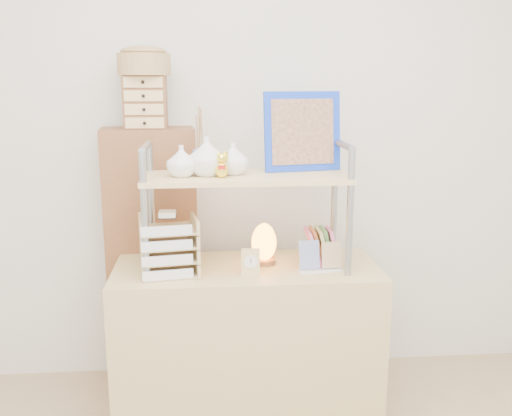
# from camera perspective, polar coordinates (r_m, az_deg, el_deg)

# --- Properties ---
(room_shell) EXTENTS (3.42, 3.41, 2.61)m
(room_shell) POSITION_cam_1_polar(r_m,az_deg,el_deg) (1.66, 1.00, 16.69)
(room_shell) COLOR silver
(room_shell) RESTS_ON ground
(desk) EXTENTS (1.20, 0.50, 0.75)m
(desk) POSITION_cam_1_polar(r_m,az_deg,el_deg) (2.74, -0.92, -13.35)
(desk) COLOR tan
(desk) RESTS_ON ground
(cabinet) EXTENTS (0.47, 0.28, 1.35)m
(cabinet) POSITION_cam_1_polar(r_m,az_deg,el_deg) (2.98, -10.31, -5.16)
(cabinet) COLOR brown
(cabinet) RESTS_ON ground
(hutch) EXTENTS (0.90, 0.34, 0.78)m
(hutch) POSITION_cam_1_polar(r_m,az_deg,el_deg) (2.51, -1.36, 3.68)
(hutch) COLOR #90969D
(hutch) RESTS_ON desk
(letter_tray) EXTENTS (0.26, 0.25, 0.28)m
(letter_tray) POSITION_cam_1_polar(r_m,az_deg,el_deg) (2.50, -8.73, -4.08)
(letter_tray) COLOR tan
(letter_tray) RESTS_ON desk
(salt_lamp) EXTENTS (0.13, 0.12, 0.19)m
(salt_lamp) POSITION_cam_1_polar(r_m,az_deg,el_deg) (2.62, 0.79, -3.54)
(salt_lamp) COLOR brown
(salt_lamp) RESTS_ON desk
(desk_clock) EXTENTS (0.08, 0.04, 0.11)m
(desk_clock) POSITION_cam_1_polar(r_m,az_deg,el_deg) (2.49, -0.55, -5.40)
(desk_clock) COLOR tan
(desk_clock) RESTS_ON desk
(postcard_stand) EXTENTS (0.20, 0.08, 0.14)m
(postcard_stand) POSITION_cam_1_polar(r_m,az_deg,el_deg) (2.55, 6.42, -5.42)
(postcard_stand) COLOR white
(postcard_stand) RESTS_ON desk
(drawer_chest) EXTENTS (0.20, 0.16, 0.25)m
(drawer_chest) POSITION_cam_1_polar(r_m,az_deg,el_deg) (2.82, -11.00, 10.36)
(drawer_chest) COLOR brown
(drawer_chest) RESTS_ON cabinet
(woven_basket) EXTENTS (0.25, 0.25, 0.10)m
(woven_basket) POSITION_cam_1_polar(r_m,az_deg,el_deg) (2.82, -11.14, 13.91)
(woven_basket) COLOR #997045
(woven_basket) RESTS_ON drawer_chest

